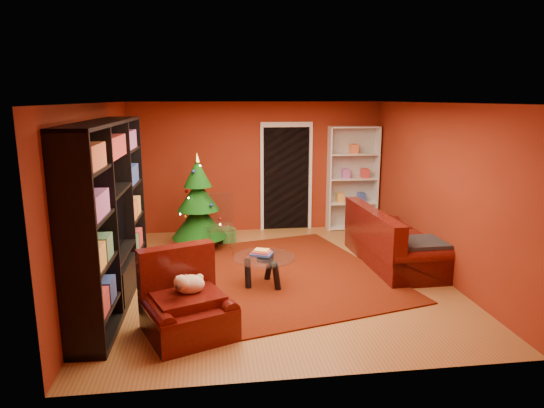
{
  "coord_description": "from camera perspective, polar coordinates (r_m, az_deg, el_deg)",
  "views": [
    {
      "loc": [
        -0.96,
        -6.91,
        2.67
      ],
      "look_at": [
        0.0,
        0.4,
        1.05
      ],
      "focal_mm": 32.0,
      "sensor_mm": 36.0,
      "label": 1
    }
  ],
  "objects": [
    {
      "name": "wall_left",
      "position": [
        7.22,
        -19.86,
        0.7
      ],
      "size": [
        0.05,
        5.5,
        2.6
      ],
      "primitive_type": "cube",
      "color": "maroon",
      "rests_on": "ground"
    },
    {
      "name": "gift_box_green",
      "position": [
        9.18,
        -5.4,
        -3.67
      ],
      "size": [
        0.37,
        0.37,
        0.28
      ],
      "primitive_type": "cube",
      "rotation": [
        0.0,
        0.0,
        0.42
      ],
      "color": "#2C6B28",
      "rests_on": "floor"
    },
    {
      "name": "coffee_table",
      "position": [
        7.03,
        -0.89,
        -7.9
      ],
      "size": [
        1.17,
        1.17,
        0.56
      ],
      "primitive_type": null,
      "rotation": [
        0.0,
        0.0,
        -0.41
      ],
      "color": "gray",
      "rests_on": "rug"
    },
    {
      "name": "wall_back",
      "position": [
        9.83,
        -1.81,
        4.37
      ],
      "size": [
        5.0,
        0.05,
        2.6
      ],
      "primitive_type": "cube",
      "color": "maroon",
      "rests_on": "ground"
    },
    {
      "name": "sofa",
      "position": [
        8.17,
        14.26,
        -3.65
      ],
      "size": [
        1.05,
        2.2,
        0.93
      ],
      "primitive_type": null,
      "rotation": [
        0.0,
        0.0,
        1.6
      ],
      "color": "#3E0B07",
      "rests_on": "rug"
    },
    {
      "name": "doorway",
      "position": [
        9.9,
        1.68,
        2.96
      ],
      "size": [
        1.06,
        0.6,
        2.16
      ],
      "primitive_type": null,
      "color": "black",
      "rests_on": "floor"
    },
    {
      "name": "wall_right",
      "position": [
        7.86,
        18.98,
        1.68
      ],
      "size": [
        0.05,
        5.5,
        2.6
      ],
      "primitive_type": "cube",
      "color": "maroon",
      "rests_on": "ground"
    },
    {
      "name": "christmas_tree",
      "position": [
        8.71,
        -8.66,
        0.16
      ],
      "size": [
        1.14,
        1.14,
        1.74
      ],
      "primitive_type": null,
      "rotation": [
        0.0,
        0.0,
        0.19
      ],
      "color": "#0B3F0C",
      "rests_on": "floor"
    },
    {
      "name": "media_unit",
      "position": [
        6.61,
        -18.76,
        -1.19
      ],
      "size": [
        0.53,
        3.12,
        2.39
      ],
      "primitive_type": null,
      "rotation": [
        0.0,
        0.0,
        -0.02
      ],
      "color": "black",
      "rests_on": "floor"
    },
    {
      "name": "rug",
      "position": [
        7.55,
        0.83,
        -8.23
      ],
      "size": [
        3.85,
        4.22,
        0.02
      ],
      "primitive_type": "cube",
      "rotation": [
        0.0,
        0.0,
        0.25
      ],
      "color": "#561707",
      "rests_on": "floor"
    },
    {
      "name": "acrylic_chair",
      "position": [
        8.44,
        -6.09,
        -2.75
      ],
      "size": [
        0.51,
        0.55,
        0.95
      ],
      "primitive_type": null,
      "rotation": [
        0.0,
        0.0,
        0.04
      ],
      "color": "#66605B",
      "rests_on": "rug"
    },
    {
      "name": "dog",
      "position": [
        5.69,
        -9.63,
        -9.3
      ],
      "size": [
        0.48,
        0.43,
        0.25
      ],
      "primitive_type": null,
      "rotation": [
        0.0,
        0.0,
        0.38
      ],
      "color": "beige",
      "rests_on": "armchair"
    },
    {
      "name": "white_bookshelf",
      "position": [
        10.05,
        9.46,
        2.97
      ],
      "size": [
        1.02,
        0.39,
        2.17
      ],
      "primitive_type": null,
      "rotation": [
        0.0,
        0.0,
        -0.03
      ],
      "color": "white",
      "rests_on": "floor"
    },
    {
      "name": "armchair",
      "position": [
        5.71,
        -9.87,
        -11.33
      ],
      "size": [
        1.3,
        1.3,
        0.78
      ],
      "primitive_type": null,
      "rotation": [
        0.0,
        0.0,
        0.38
      ],
      "color": "#3E0B07",
      "rests_on": "rug"
    },
    {
      "name": "gift_box_red",
      "position": [
        9.42,
        -5.7,
        -3.38
      ],
      "size": [
        0.25,
        0.25,
        0.24
      ],
      "primitive_type": "cube",
      "rotation": [
        0.0,
        0.0,
        0.04
      ],
      "color": "maroon",
      "rests_on": "floor"
    },
    {
      "name": "gift_box_teal",
      "position": [
        8.92,
        -8.51,
        -4.28
      ],
      "size": [
        0.35,
        0.35,
        0.27
      ],
      "primitive_type": "cube",
      "rotation": [
        0.0,
        0.0,
        -0.38
      ],
      "color": "#1A6475",
      "rests_on": "floor"
    },
    {
      "name": "ceiling",
      "position": [
        6.98,
        0.44,
        12.02
      ],
      "size": [
        5.0,
        5.5,
        0.05
      ],
      "primitive_type": "cube",
      "color": "silver",
      "rests_on": "wall_back"
    },
    {
      "name": "floor",
      "position": [
        7.48,
        0.4,
        -8.73
      ],
      "size": [
        5.0,
        5.5,
        0.05
      ],
      "primitive_type": "cube",
      "color": "brown",
      "rests_on": "ground"
    }
  ]
}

